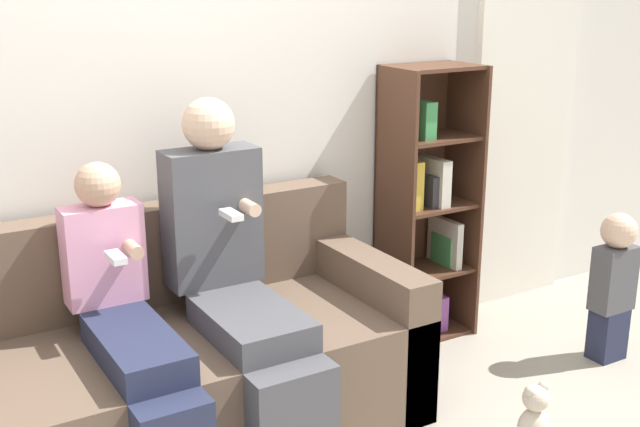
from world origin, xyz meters
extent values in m
cube|color=silver|center=(0.00, 0.97, 1.27)|extent=(10.00, 0.06, 2.55)
cube|color=silver|center=(1.97, 0.92, 1.04)|extent=(0.66, 0.04, 2.08)
cube|color=brown|center=(-0.26, 0.41, 0.23)|extent=(2.00, 0.70, 0.45)
cube|color=brown|center=(-0.26, 0.83, 0.43)|extent=(2.00, 0.15, 0.86)
cube|color=brown|center=(0.66, 0.41, 0.31)|extent=(0.16, 0.70, 0.62)
cube|color=#47474C|center=(0.04, 0.31, 0.51)|extent=(0.32, 0.51, 0.11)
cube|color=#4C4C51|center=(0.04, 0.65, 0.83)|extent=(0.37, 0.17, 0.55)
sphere|color=beige|center=(0.04, 0.65, 1.21)|extent=(0.21, 0.21, 0.21)
cylinder|color=beige|center=(0.14, 0.52, 0.89)|extent=(0.05, 0.10, 0.05)
cube|color=white|center=(0.04, 0.47, 0.89)|extent=(0.05, 0.12, 0.02)
cube|color=#232842|center=(-0.40, 0.33, 0.51)|extent=(0.25, 0.54, 0.11)
cube|color=#E599BC|center=(-0.40, 0.67, 0.75)|extent=(0.29, 0.13, 0.38)
sphere|color=tan|center=(-0.40, 0.67, 1.02)|extent=(0.17, 0.17, 0.17)
cylinder|color=tan|center=(-0.32, 0.55, 0.79)|extent=(0.05, 0.10, 0.05)
cube|color=white|center=(-0.40, 0.50, 0.79)|extent=(0.05, 0.12, 0.02)
cube|color=#232842|center=(1.80, 0.10, 0.13)|extent=(0.16, 0.12, 0.25)
cube|color=#4C4C51|center=(1.80, 0.10, 0.41)|extent=(0.20, 0.12, 0.31)
sphere|color=beige|center=(1.80, 0.10, 0.64)|extent=(0.16, 0.16, 0.16)
cube|color=#4C2D1E|center=(1.02, 0.78, 0.68)|extent=(0.02, 0.31, 1.35)
cube|color=#4C2D1E|center=(1.44, 0.78, 0.68)|extent=(0.02, 0.31, 1.35)
cube|color=#4C2D1E|center=(1.23, 0.92, 0.68)|extent=(0.44, 0.02, 1.35)
cube|color=#4C2D1E|center=(1.23, 0.78, 0.01)|extent=(0.40, 0.28, 0.02)
cube|color=#4C2D1E|center=(1.23, 0.78, 0.34)|extent=(0.40, 0.28, 0.02)
cube|color=#4C2D1E|center=(1.23, 0.78, 0.68)|extent=(0.40, 0.28, 0.02)
cube|color=#4C2D1E|center=(1.23, 0.78, 1.01)|extent=(0.40, 0.28, 0.02)
cube|color=#4C2D1E|center=(1.23, 0.78, 1.34)|extent=(0.40, 0.28, 0.02)
cube|color=beige|center=(1.24, 0.78, 0.80)|extent=(0.06, 0.23, 0.23)
cube|color=#429956|center=(1.34, 0.78, 0.43)|extent=(0.04, 0.15, 0.15)
cube|color=beige|center=(1.34, 0.78, 0.47)|extent=(0.04, 0.23, 0.24)
cube|color=#934CA3|center=(1.29, 0.78, 0.11)|extent=(0.07, 0.16, 0.18)
cube|color=#429956|center=(1.16, 0.78, 1.11)|extent=(0.07, 0.18, 0.18)
cube|color=gold|center=(1.10, 0.78, 0.80)|extent=(0.06, 0.17, 0.23)
cube|color=#333338|center=(1.20, 0.78, 0.76)|extent=(0.04, 0.19, 0.15)
sphere|color=beige|center=(0.95, -0.27, 0.21)|extent=(0.10, 0.10, 0.10)
sphere|color=beige|center=(0.91, -0.27, 0.25)|extent=(0.04, 0.04, 0.04)
sphere|color=beige|center=(0.98, -0.27, 0.25)|extent=(0.04, 0.04, 0.04)
camera|label=1|loc=(-1.15, -2.18, 1.75)|focal=45.00mm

